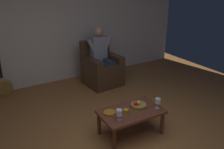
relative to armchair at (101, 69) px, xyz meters
name	(u,v)px	position (x,y,z in m)	size (l,w,h in m)	color
wall_back	(52,22)	(0.83, -0.71, 1.04)	(6.79, 0.06, 2.78)	silver
armchair	(101,69)	(0.00, 0.00, 0.00)	(0.79, 0.80, 1.00)	#493221
person_seated	(102,55)	(0.00, 0.02, 0.35)	(0.63, 0.60, 1.31)	#9799AA
coffee_table	(131,114)	(0.53, 1.93, 0.00)	(0.97, 0.59, 0.41)	brown
guitar	(4,85)	(2.03, -0.51, -0.14)	(0.35, 0.27, 1.01)	#AC8041
wine_glass_near	(158,101)	(0.14, 2.07, 0.17)	(0.08, 0.08, 0.17)	silver
wine_glass_far	(119,113)	(0.82, 2.04, 0.16)	(0.09, 0.09, 0.16)	silver
fruit_bowl	(138,105)	(0.37, 1.90, 0.09)	(0.24, 0.24, 0.11)	olive
decorative_dish	(110,113)	(0.85, 1.83, 0.07)	(0.18, 0.18, 0.02)	#B46D1E
candle_jar	(126,111)	(0.63, 1.95, 0.09)	(0.08, 0.08, 0.06)	gold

